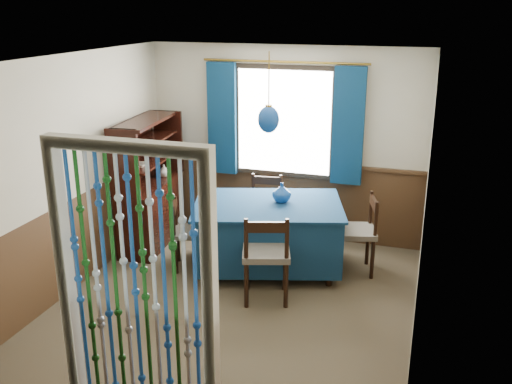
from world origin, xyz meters
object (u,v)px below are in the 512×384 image
(sideboard, at_px, (150,201))
(vase_sideboard, at_px, (164,170))
(chair_far, at_px, (265,209))
(vase_table, at_px, (282,193))
(chair_left, at_px, (187,232))
(chair_near, at_px, (266,255))
(bowl_shelf, at_px, (139,165))
(chair_right, at_px, (358,232))
(pendant_lamp, at_px, (269,119))
(dining_table, at_px, (268,232))

(sideboard, height_order, vase_sideboard, sideboard)
(chair_far, distance_m, vase_table, 0.82)
(chair_left, xyz_separation_m, sideboard, (-0.75, 0.52, 0.13))
(chair_near, height_order, bowl_shelf, bowl_shelf)
(vase_sideboard, bearing_deg, chair_right, -7.81)
(chair_right, height_order, vase_table, vase_table)
(chair_near, bearing_deg, vase_table, 77.38)
(chair_right, bearing_deg, chair_near, 124.90)
(chair_right, xyz_separation_m, pendant_lamp, (-1.01, -0.24, 1.29))
(chair_near, relative_size, vase_table, 4.73)
(chair_near, xyz_separation_m, pendant_lamp, (-0.19, 0.73, 1.26))
(vase_table, relative_size, bowl_shelf, 1.02)
(bowl_shelf, bearing_deg, dining_table, 1.12)
(chair_right, relative_size, pendant_lamp, 1.06)
(bowl_shelf, height_order, vase_sideboard, bowl_shelf)
(chair_far, distance_m, vase_sideboard, 1.42)
(chair_far, distance_m, pendant_lamp, 1.50)
(vase_table, bearing_deg, chair_near, -85.54)
(vase_sideboard, bearing_deg, dining_table, -20.61)
(chair_left, relative_size, chair_right, 0.90)
(chair_left, xyz_separation_m, chair_right, (1.92, 0.49, 0.05))
(chair_far, relative_size, chair_right, 0.97)
(chair_left, xyz_separation_m, bowl_shelf, (-0.69, 0.21, 0.70))
(chair_left, bearing_deg, vase_table, 88.28)
(chair_right, distance_m, pendant_lamp, 1.66)
(vase_table, bearing_deg, pendant_lamp, -138.44)
(sideboard, height_order, pendant_lamp, pendant_lamp)
(chair_near, bearing_deg, chair_right, 33.00)
(dining_table, height_order, chair_left, chair_left)
(chair_near, relative_size, vase_sideboard, 5.56)
(chair_near, relative_size, chair_far, 1.10)
(dining_table, bearing_deg, chair_left, 178.70)
(dining_table, height_order, vase_table, vase_table)
(vase_table, bearing_deg, vase_sideboard, 164.26)
(chair_left, bearing_deg, vase_sideboard, -161.57)
(chair_near, relative_size, bowl_shelf, 4.84)
(dining_table, height_order, sideboard, sideboard)
(pendant_lamp, xyz_separation_m, bowl_shelf, (-1.60, -0.03, -0.64))
(dining_table, distance_m, sideboard, 1.68)
(chair_far, relative_size, chair_left, 1.08)
(chair_near, distance_m, vase_table, 0.93)
(chair_right, relative_size, vase_sideboard, 5.24)
(pendant_lamp, bearing_deg, sideboard, 170.38)
(chair_near, xyz_separation_m, chair_left, (-1.10, 0.49, -0.08))
(chair_far, height_order, chair_left, chair_far)
(sideboard, relative_size, pendant_lamp, 1.88)
(dining_table, xyz_separation_m, vase_sideboard, (-1.60, 0.60, 0.44))
(chair_near, distance_m, pendant_lamp, 1.47)
(chair_far, relative_size, pendant_lamp, 1.02)
(vase_sideboard, bearing_deg, sideboard, -100.59)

